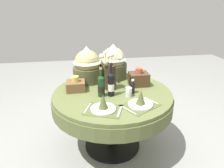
% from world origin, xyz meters
% --- Properties ---
extents(ground, '(8.00, 8.00, 0.00)m').
position_xyz_m(ground, '(0.00, 0.00, 0.00)').
color(ground, gray).
extents(dining_table, '(1.35, 1.35, 0.73)m').
position_xyz_m(dining_table, '(0.00, 0.00, 0.61)').
color(dining_table, '#5B6638').
rests_on(dining_table, ground).
extents(place_setting_left, '(0.41, 0.36, 0.16)m').
position_xyz_m(place_setting_left, '(-0.15, -0.39, 0.78)').
color(place_setting_left, '#4E562F').
rests_on(place_setting_left, dining_table).
extents(place_setting_right, '(0.43, 0.40, 0.16)m').
position_xyz_m(place_setting_right, '(0.22, -0.36, 0.78)').
color(place_setting_right, '#4E562F').
rests_on(place_setting_right, dining_table).
extents(flower_vase, '(0.25, 0.24, 0.45)m').
position_xyz_m(flower_vase, '(-0.02, 0.08, 0.91)').
color(flower_vase, '#332819').
rests_on(flower_vase, dining_table).
extents(wine_bottle_left, '(0.07, 0.07, 0.36)m').
position_xyz_m(wine_bottle_left, '(-0.03, -0.10, 0.86)').
color(wine_bottle_left, black).
rests_on(wine_bottle_left, dining_table).
extents(wine_bottle_centre, '(0.08, 0.08, 0.33)m').
position_xyz_m(wine_bottle_centre, '(-0.13, -0.09, 0.85)').
color(wine_bottle_centre, '#143819').
rests_on(wine_bottle_centre, dining_table).
extents(tumbler_near_left, '(0.07, 0.07, 0.10)m').
position_xyz_m(tumbler_near_left, '(0.15, -0.14, 0.78)').
color(tumbler_near_left, silver).
rests_on(tumbler_near_left, dining_table).
extents(pepper_mill, '(0.05, 0.05, 0.17)m').
position_xyz_m(pepper_mill, '(0.21, -0.07, 0.81)').
color(pepper_mill, black).
rests_on(pepper_mill, dining_table).
extents(gift_tub_back_left, '(0.36, 0.36, 0.44)m').
position_xyz_m(gift_tub_back_left, '(-0.25, 0.38, 0.96)').
color(gift_tub_back_left, '#474C2D').
rests_on(gift_tub_back_left, dining_table).
extents(gift_tub_back_centre, '(0.35, 0.35, 0.45)m').
position_xyz_m(gift_tub_back_centre, '(0.08, 0.45, 0.96)').
color(gift_tub_back_centre, '#474C2D').
rests_on(gift_tub_back_centre, dining_table).
extents(woven_basket_side_left, '(0.21, 0.18, 0.17)m').
position_xyz_m(woven_basket_side_left, '(-0.40, 0.10, 0.79)').
color(woven_basket_side_left, brown).
rests_on(woven_basket_side_left, dining_table).
extents(woven_basket_side_right, '(0.22, 0.19, 0.21)m').
position_xyz_m(woven_basket_side_right, '(0.34, 0.14, 0.81)').
color(woven_basket_side_right, '#47331E').
rests_on(woven_basket_side_right, dining_table).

